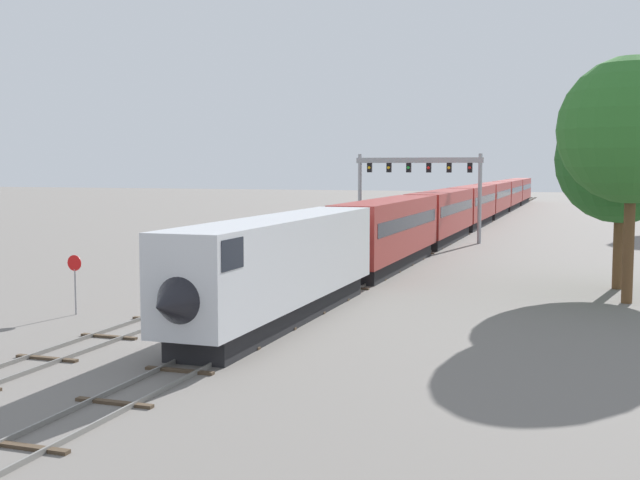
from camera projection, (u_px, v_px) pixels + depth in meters
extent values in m
plane|color=slate|center=(207.00, 334.00, 34.02)|extent=(400.00, 400.00, 0.00)
cube|color=slate|center=(460.00, 229.00, 90.14)|extent=(0.07, 200.00, 0.16)
cube|color=slate|center=(473.00, 229.00, 89.68)|extent=(0.07, 200.00, 0.16)
cube|color=#473828|center=(25.00, 447.00, 20.18)|extent=(2.60, 0.24, 0.10)
cube|color=#473828|center=(114.00, 403.00, 23.95)|extent=(2.60, 0.24, 0.10)
cube|color=#473828|center=(179.00, 371.00, 27.72)|extent=(2.60, 0.24, 0.10)
cube|color=#473828|center=(229.00, 346.00, 31.49)|extent=(2.60, 0.24, 0.10)
cube|color=#473828|center=(268.00, 327.00, 35.26)|extent=(2.60, 0.24, 0.10)
cube|color=#473828|center=(300.00, 311.00, 39.03)|extent=(2.60, 0.24, 0.10)
cube|color=#473828|center=(326.00, 299.00, 42.80)|extent=(2.60, 0.24, 0.10)
cube|color=#473828|center=(347.00, 288.00, 46.57)|extent=(2.60, 0.24, 0.10)
cube|color=#473828|center=(366.00, 279.00, 50.34)|extent=(2.60, 0.24, 0.10)
cube|color=#473828|center=(382.00, 271.00, 54.11)|extent=(2.60, 0.24, 0.10)
cube|color=#473828|center=(396.00, 264.00, 57.88)|extent=(2.60, 0.24, 0.10)
cube|color=#473828|center=(408.00, 258.00, 61.64)|extent=(2.60, 0.24, 0.10)
cube|color=#473828|center=(418.00, 253.00, 65.41)|extent=(2.60, 0.24, 0.10)
cube|color=#473828|center=(428.00, 248.00, 69.18)|extent=(2.60, 0.24, 0.10)
cube|color=#473828|center=(437.00, 244.00, 72.95)|extent=(2.60, 0.24, 0.10)
cube|color=#473828|center=(444.00, 240.00, 76.72)|extent=(2.60, 0.24, 0.10)
cube|color=#473828|center=(451.00, 237.00, 80.49)|extent=(2.60, 0.24, 0.10)
cube|color=#473828|center=(458.00, 234.00, 84.26)|extent=(2.60, 0.24, 0.10)
cube|color=#473828|center=(464.00, 231.00, 88.03)|extent=(2.60, 0.24, 0.10)
cube|color=#473828|center=(469.00, 228.00, 91.80)|extent=(2.60, 0.24, 0.10)
cube|color=#473828|center=(474.00, 226.00, 95.57)|extent=(2.60, 0.24, 0.10)
cube|color=#473828|center=(479.00, 223.00, 99.34)|extent=(2.60, 0.24, 0.10)
cube|color=#473828|center=(483.00, 221.00, 103.11)|extent=(2.60, 0.24, 0.10)
cube|color=#473828|center=(487.00, 219.00, 106.88)|extent=(2.60, 0.24, 0.10)
cube|color=#473828|center=(490.00, 218.00, 110.64)|extent=(2.60, 0.24, 0.10)
cube|color=#473828|center=(494.00, 216.00, 114.41)|extent=(2.60, 0.24, 0.10)
cube|color=#473828|center=(497.00, 214.00, 118.18)|extent=(2.60, 0.24, 0.10)
cube|color=#473828|center=(500.00, 213.00, 121.95)|extent=(2.60, 0.24, 0.10)
cube|color=#473828|center=(503.00, 211.00, 125.72)|extent=(2.60, 0.24, 0.10)
cube|color=#473828|center=(505.00, 210.00, 129.49)|extent=(2.60, 0.24, 0.10)
cube|color=#473828|center=(508.00, 209.00, 133.26)|extent=(2.60, 0.24, 0.10)
cube|color=#473828|center=(510.00, 208.00, 137.03)|extent=(2.60, 0.24, 0.10)
cube|color=#473828|center=(513.00, 207.00, 140.80)|extent=(2.60, 0.24, 0.10)
cube|color=#473828|center=(515.00, 206.00, 144.57)|extent=(2.60, 0.24, 0.10)
cube|color=#473828|center=(517.00, 205.00, 148.34)|extent=(2.60, 0.24, 0.10)
cube|color=#473828|center=(519.00, 204.00, 152.11)|extent=(2.60, 0.24, 0.10)
cube|color=#473828|center=(520.00, 203.00, 155.88)|extent=(2.60, 0.24, 0.10)
cube|color=#473828|center=(522.00, 202.00, 159.64)|extent=(2.60, 0.24, 0.10)
cube|color=#473828|center=(524.00, 201.00, 163.41)|extent=(2.60, 0.24, 0.10)
cube|color=#473828|center=(525.00, 200.00, 167.18)|extent=(2.60, 0.24, 0.10)
cube|color=#473828|center=(527.00, 200.00, 170.95)|extent=(2.60, 0.24, 0.10)
cube|color=#473828|center=(528.00, 199.00, 174.72)|extent=(2.60, 0.24, 0.10)
cube|color=#473828|center=(530.00, 198.00, 178.49)|extent=(2.60, 0.24, 0.10)
cube|color=#473828|center=(531.00, 198.00, 182.26)|extent=(2.60, 0.24, 0.10)
cube|color=slate|center=(365.00, 244.00, 73.07)|extent=(0.07, 160.00, 0.16)
cube|color=slate|center=(380.00, 244.00, 72.60)|extent=(0.07, 160.00, 0.16)
cube|color=#473828|center=(47.00, 358.00, 29.49)|extent=(2.60, 0.24, 0.10)
cube|color=#473828|center=(109.00, 337.00, 33.26)|extent=(2.60, 0.24, 0.10)
cube|color=#473828|center=(158.00, 319.00, 37.03)|extent=(2.60, 0.24, 0.10)
cube|color=#473828|center=(199.00, 305.00, 40.80)|extent=(2.60, 0.24, 0.10)
cube|color=#473828|center=(232.00, 293.00, 44.57)|extent=(2.60, 0.24, 0.10)
cube|color=#473828|center=(260.00, 284.00, 48.34)|extent=(2.60, 0.24, 0.10)
cube|color=#473828|center=(284.00, 275.00, 52.11)|extent=(2.60, 0.24, 0.10)
cube|color=#473828|center=(305.00, 268.00, 55.88)|extent=(2.60, 0.24, 0.10)
cube|color=#473828|center=(324.00, 261.00, 59.65)|extent=(2.60, 0.24, 0.10)
cube|color=#473828|center=(340.00, 256.00, 63.42)|extent=(2.60, 0.24, 0.10)
cube|color=#473828|center=(354.00, 251.00, 67.18)|extent=(2.60, 0.24, 0.10)
cube|color=#473828|center=(367.00, 246.00, 70.95)|extent=(2.60, 0.24, 0.10)
cube|color=#473828|center=(378.00, 242.00, 74.72)|extent=(2.60, 0.24, 0.10)
cube|color=#473828|center=(389.00, 239.00, 78.49)|extent=(2.60, 0.24, 0.10)
cube|color=#473828|center=(398.00, 235.00, 82.26)|extent=(2.60, 0.24, 0.10)
cube|color=#473828|center=(407.00, 232.00, 86.03)|extent=(2.60, 0.24, 0.10)
cube|color=#473828|center=(414.00, 229.00, 89.80)|extent=(2.60, 0.24, 0.10)
cube|color=#473828|center=(422.00, 227.00, 93.57)|extent=(2.60, 0.24, 0.10)
cube|color=#473828|center=(428.00, 225.00, 97.34)|extent=(2.60, 0.24, 0.10)
cube|color=#473828|center=(435.00, 222.00, 101.11)|extent=(2.60, 0.24, 0.10)
cube|color=#473828|center=(440.00, 220.00, 104.88)|extent=(2.60, 0.24, 0.10)
cube|color=#473828|center=(446.00, 219.00, 108.65)|extent=(2.60, 0.24, 0.10)
cube|color=#473828|center=(451.00, 217.00, 112.42)|extent=(2.60, 0.24, 0.10)
cube|color=#473828|center=(455.00, 215.00, 116.18)|extent=(2.60, 0.24, 0.10)
cube|color=#473828|center=(460.00, 214.00, 119.95)|extent=(2.60, 0.24, 0.10)
cube|color=#473828|center=(464.00, 212.00, 123.72)|extent=(2.60, 0.24, 0.10)
cube|color=#473828|center=(468.00, 211.00, 127.49)|extent=(2.60, 0.24, 0.10)
cube|color=#473828|center=(471.00, 210.00, 131.26)|extent=(2.60, 0.24, 0.10)
cube|color=#473828|center=(475.00, 208.00, 135.03)|extent=(2.60, 0.24, 0.10)
cube|color=#473828|center=(478.00, 207.00, 138.80)|extent=(2.60, 0.24, 0.10)
cube|color=#473828|center=(481.00, 206.00, 142.57)|extent=(2.60, 0.24, 0.10)
cube|color=#473828|center=(484.00, 205.00, 146.34)|extent=(2.60, 0.24, 0.10)
cube|color=silver|center=(282.00, 259.00, 36.59)|extent=(3.00, 19.37, 3.80)
cone|color=black|center=(175.00, 302.00, 27.31)|extent=(2.88, 2.60, 2.88)
cube|color=black|center=(194.00, 253.00, 28.49)|extent=(3.04, 1.80, 1.10)
cube|color=black|center=(282.00, 310.00, 36.81)|extent=(2.52, 17.43, 1.00)
cube|color=maroon|center=(389.00, 227.00, 55.78)|extent=(3.00, 19.37, 3.80)
cube|color=black|center=(389.00, 221.00, 55.74)|extent=(3.04, 17.82, 0.90)
cube|color=black|center=(389.00, 261.00, 56.00)|extent=(2.52, 17.43, 1.00)
cube|color=maroon|center=(442.00, 211.00, 74.98)|extent=(3.00, 19.37, 3.80)
cube|color=black|center=(442.00, 207.00, 74.94)|extent=(3.04, 17.82, 0.90)
cube|color=black|center=(441.00, 237.00, 75.20)|extent=(2.52, 17.43, 1.00)
cube|color=maroon|center=(473.00, 202.00, 94.17)|extent=(3.00, 19.37, 3.80)
cube|color=black|center=(473.00, 199.00, 94.14)|extent=(3.04, 17.82, 0.90)
cube|color=black|center=(473.00, 223.00, 94.39)|extent=(2.52, 17.43, 1.00)
cube|color=maroon|center=(493.00, 196.00, 113.37)|extent=(3.00, 19.37, 3.80)
cube|color=black|center=(494.00, 193.00, 113.33)|extent=(3.04, 17.82, 0.90)
cube|color=black|center=(493.00, 213.00, 113.59)|extent=(2.52, 17.43, 1.00)
cube|color=maroon|center=(508.00, 192.00, 132.56)|extent=(3.00, 19.37, 3.80)
cube|color=black|center=(508.00, 189.00, 132.53)|extent=(3.04, 17.82, 0.90)
cube|color=black|center=(508.00, 206.00, 132.78)|extent=(2.52, 17.43, 1.00)
cube|color=maroon|center=(519.00, 189.00, 151.76)|extent=(3.00, 19.37, 3.80)
cube|color=black|center=(519.00, 187.00, 151.72)|extent=(3.04, 17.82, 0.90)
cube|color=black|center=(519.00, 201.00, 151.98)|extent=(2.52, 17.43, 1.00)
cylinder|color=#999BA0|center=(360.00, 197.00, 77.41)|extent=(0.36, 0.36, 8.28)
cylinder|color=#999BA0|center=(480.00, 199.00, 73.70)|extent=(0.36, 0.36, 8.28)
cube|color=#999BA0|center=(419.00, 160.00, 75.23)|extent=(12.10, 0.36, 0.50)
cube|color=black|center=(370.00, 168.00, 76.88)|extent=(0.44, 0.32, 0.90)
sphere|color=yellow|center=(369.00, 168.00, 76.70)|extent=(0.28, 0.28, 0.28)
cube|color=black|center=(389.00, 168.00, 76.27)|extent=(0.44, 0.32, 0.90)
sphere|color=yellow|center=(389.00, 168.00, 76.09)|extent=(0.28, 0.28, 0.28)
cube|color=black|center=(409.00, 168.00, 75.65)|extent=(0.44, 0.32, 0.90)
sphere|color=green|center=(408.00, 168.00, 75.47)|extent=(0.28, 0.28, 0.28)
cube|color=black|center=(429.00, 168.00, 75.03)|extent=(0.44, 0.32, 0.90)
sphere|color=red|center=(428.00, 168.00, 74.85)|extent=(0.28, 0.28, 0.28)
cube|color=black|center=(449.00, 168.00, 74.42)|extent=(0.44, 0.32, 0.90)
sphere|color=yellow|center=(449.00, 168.00, 74.24)|extent=(0.28, 0.28, 0.28)
cube|color=black|center=(470.00, 168.00, 73.80)|extent=(0.44, 0.32, 0.90)
sphere|color=red|center=(470.00, 168.00, 73.62)|extent=(0.28, 0.28, 0.28)
cylinder|color=gray|center=(75.00, 292.00, 38.39)|extent=(0.08, 0.08, 2.20)
cylinder|color=red|center=(74.00, 263.00, 38.24)|extent=(0.76, 0.03, 0.76)
cylinder|color=brown|center=(629.00, 243.00, 41.42)|extent=(0.56, 0.56, 6.31)
sphere|color=#2D6B28|center=(633.00, 130.00, 40.89)|extent=(7.59, 7.59, 7.59)
cylinder|color=brown|center=(618.00, 247.00, 46.35)|extent=(0.56, 0.56, 4.94)
sphere|color=#235B23|center=(621.00, 159.00, 45.89)|extent=(7.40, 7.40, 7.40)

